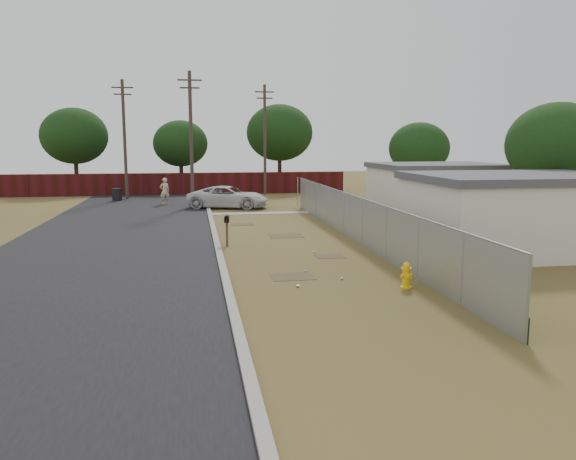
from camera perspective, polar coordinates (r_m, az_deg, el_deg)
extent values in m
plane|color=brown|center=(23.37, 0.26, -1.82)|extent=(120.00, 120.00, 0.00)
cube|color=black|center=(31.13, -16.07, 0.55)|extent=(9.00, 60.00, 0.02)
cube|color=#A19D96|center=(30.93, -7.77, 0.86)|extent=(0.25, 60.00, 0.12)
cube|color=#A19D96|center=(34.62, -2.99, 1.71)|extent=(6.20, 1.00, 0.03)
cylinder|color=gray|center=(13.17, 23.23, -6.59)|extent=(0.06, 0.06, 2.00)
cylinder|color=gray|center=(15.69, 17.32, -3.84)|extent=(0.06, 0.06, 2.00)
cylinder|color=gray|center=(18.35, 13.11, -1.85)|extent=(0.06, 0.06, 2.00)
cylinder|color=gray|center=(21.11, 9.99, -0.36)|extent=(0.06, 0.06, 2.00)
cylinder|color=gray|center=(23.92, 7.60, 0.78)|extent=(0.06, 0.06, 2.00)
cylinder|color=gray|center=(26.78, 5.71, 1.68)|extent=(0.06, 0.06, 2.00)
cylinder|color=gray|center=(29.66, 4.19, 2.41)|extent=(0.06, 0.06, 2.00)
cylinder|color=gray|center=(32.57, 2.94, 3.00)|extent=(0.06, 0.06, 2.00)
cylinder|color=gray|center=(35.49, 1.89, 3.50)|extent=(0.06, 0.06, 2.00)
cylinder|color=gray|center=(38.42, 1.00, 3.91)|extent=(0.06, 0.06, 2.00)
cylinder|color=gray|center=(24.76, 6.96, 3.40)|extent=(0.04, 26.00, 0.04)
cube|color=gray|center=(24.87, 6.92, 1.10)|extent=(0.01, 26.00, 2.00)
cube|color=black|center=(24.99, 7.02, -0.48)|extent=(0.03, 26.00, 0.60)
cube|color=#450E14|center=(47.79, -12.08, 4.58)|extent=(30.00, 0.12, 1.80)
cylinder|color=#493A30|center=(38.62, -9.81, 9.01)|extent=(0.24, 0.24, 9.00)
cube|color=#493A30|center=(38.83, -9.97, 14.77)|extent=(1.60, 0.10, 0.10)
cube|color=#493A30|center=(38.78, -9.95, 14.04)|extent=(1.30, 0.10, 0.10)
cylinder|color=#493A30|center=(44.91, -16.26, 8.76)|extent=(0.24, 0.24, 9.00)
cube|color=#493A30|center=(45.09, -16.48, 13.72)|extent=(1.60, 0.10, 0.10)
cube|color=#493A30|center=(45.05, -16.45, 13.08)|extent=(1.30, 0.10, 0.10)
cylinder|color=#493A30|center=(47.00, -2.36, 9.10)|extent=(0.24, 0.24, 9.00)
cube|color=#493A30|center=(47.17, -2.40, 13.84)|extent=(1.60, 0.10, 0.10)
cube|color=#493A30|center=(47.13, -2.39, 13.23)|extent=(1.30, 0.10, 0.10)
cube|color=silver|center=(24.52, 22.33, 1.33)|extent=(8.00, 6.00, 2.80)
cube|color=#49494E|center=(24.38, 22.55, 4.94)|extent=(8.32, 6.24, 0.30)
cube|color=silver|center=(34.88, 14.92, 3.77)|extent=(7.00, 6.00, 2.80)
cube|color=#49494E|center=(34.78, 15.02, 6.31)|extent=(7.28, 6.24, 0.30)
cylinder|color=#372518|center=(52.66, -20.69, 5.41)|extent=(0.36, 0.36, 3.30)
ellipsoid|color=black|center=(52.60, -20.88, 8.92)|extent=(5.70, 5.70, 4.84)
cylinder|color=#372518|center=(52.71, -10.78, 5.59)|extent=(0.36, 0.36, 2.86)
ellipsoid|color=black|center=(52.63, -10.87, 8.63)|extent=(4.94, 4.94, 4.20)
cylinder|color=#372518|center=(52.29, -0.85, 6.08)|extent=(0.36, 0.36, 3.52)
ellipsoid|color=black|center=(52.23, -0.86, 9.85)|extent=(6.08, 6.08, 5.17)
cylinder|color=#372518|center=(44.11, 13.06, 4.75)|extent=(0.36, 0.36, 2.64)
ellipsoid|color=black|center=(44.01, 13.17, 8.10)|extent=(4.56, 4.56, 3.88)
cylinder|color=#372518|center=(31.40, 25.31, 2.72)|extent=(0.36, 0.36, 2.86)
ellipsoid|color=black|center=(31.27, 25.65, 7.82)|extent=(4.94, 4.94, 4.20)
cylinder|color=yellow|center=(17.36, 11.89, -5.71)|extent=(0.39, 0.39, 0.06)
cylinder|color=yellow|center=(17.28, 11.92, -4.77)|extent=(0.28, 0.28, 0.57)
cylinder|color=yellow|center=(17.22, 11.95, -3.85)|extent=(0.36, 0.36, 0.05)
sphere|color=yellow|center=(17.20, 11.96, -3.60)|extent=(0.27, 0.27, 0.22)
cylinder|color=yellow|center=(17.18, 11.97, -3.22)|extent=(0.05, 0.05, 0.06)
cylinder|color=yellow|center=(17.19, 11.55, -4.60)|extent=(0.12, 0.13, 0.11)
cylinder|color=yellow|center=(17.34, 12.31, -4.50)|extent=(0.12, 0.13, 0.11)
cylinder|color=yellow|center=(17.16, 12.18, -4.65)|extent=(0.16, 0.14, 0.14)
cube|color=brown|center=(23.77, -6.22, -0.34)|extent=(0.11, 0.11, 1.10)
cube|color=black|center=(23.68, -6.24, 1.05)|extent=(0.25, 0.55, 0.20)
cylinder|color=black|center=(23.67, -6.25, 1.29)|extent=(0.25, 0.55, 0.20)
cube|color=#B00F0C|center=(23.40, -6.27, 0.95)|extent=(0.03, 0.05, 0.11)
imported|color=silver|center=(37.57, -6.08, 3.35)|extent=(5.78, 3.88, 1.47)
imported|color=beige|center=(40.43, -12.42, 3.87)|extent=(0.79, 0.65, 1.87)
cube|color=black|center=(43.88, -16.98, 3.42)|extent=(0.66, 0.66, 0.87)
cube|color=black|center=(43.84, -17.00, 4.01)|extent=(0.72, 0.72, 0.07)
cylinder|color=black|center=(43.56, -16.75, 2.93)|extent=(0.09, 0.19, 0.18)
cylinder|color=silver|center=(18.11, 5.48, -4.91)|extent=(0.12, 0.11, 0.07)
cylinder|color=silver|center=(19.00, 1.77, -4.21)|extent=(0.07, 0.10, 0.07)
cylinder|color=silver|center=(22.34, 2.63, -2.23)|extent=(0.12, 0.10, 0.07)
cylinder|color=silver|center=(17.08, 0.99, -5.72)|extent=(0.12, 0.10, 0.07)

